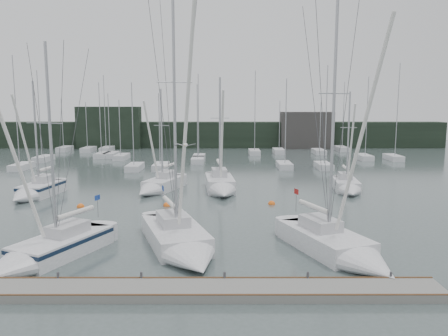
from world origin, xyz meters
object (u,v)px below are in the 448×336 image
object	(u,v)px
buoy_b	(272,204)
buoy_a	(167,206)
sailboat_near_left	(40,254)
sailboat_mid_e	(348,187)
sailboat_mid_c	(221,186)
sailboat_near_center	(183,245)
sailboat_near_right	(344,251)
sailboat_mid_b	(158,187)
buoy_c	(81,207)
sailboat_mid_a	(34,192)

from	to	relation	value
buoy_b	buoy_a	bearing A→B (deg)	-175.94
sailboat_near_left	sailboat_mid_e	bearing A→B (deg)	64.81
sailboat_mid_e	sailboat_mid_c	bearing A→B (deg)	-173.21
sailboat_near_center	sailboat_near_right	distance (m)	9.13
sailboat_near_left	sailboat_mid_b	distance (m)	19.76
sailboat_mid_c	buoy_c	distance (m)	13.27
sailboat_near_left	sailboat_near_center	bearing A→B (deg)	34.51
sailboat_mid_b	sailboat_mid_c	world-z (taller)	sailboat_mid_c
sailboat_mid_e	buoy_b	distance (m)	9.43
sailboat_mid_b	sailboat_mid_e	bearing A→B (deg)	18.45
buoy_c	buoy_b	bearing A→B (deg)	3.79
sailboat_near_right	buoy_c	world-z (taller)	sailboat_near_right
sailboat_mid_b	sailboat_mid_c	bearing A→B (deg)	15.69
sailboat_mid_a	sailboat_mid_e	bearing A→B (deg)	12.91
sailboat_mid_b	buoy_b	size ratio (longest dim) A/B	17.63
sailboat_mid_b	buoy_a	bearing A→B (deg)	-54.78
sailboat_mid_a	sailboat_near_center	bearing A→B (deg)	-36.93
sailboat_near_left	sailboat_near_right	bearing A→B (deg)	25.86
sailboat_near_left	sailboat_mid_a	bearing A→B (deg)	138.31
sailboat_mid_b	buoy_c	size ratio (longest dim) A/B	17.06
sailboat_near_left	sailboat_near_center	distance (m)	7.82
sailboat_mid_c	sailboat_mid_e	bearing A→B (deg)	-4.78
sailboat_mid_e	buoy_c	world-z (taller)	sailboat_mid_e
sailboat_near_right	sailboat_mid_e	size ratio (longest dim) A/B	1.49
sailboat_near_center	sailboat_near_right	xyz separation A→B (m)	(9.08, -0.91, 0.01)
sailboat_near_center	sailboat_near_left	bearing A→B (deg)	171.08
buoy_a	sailboat_mid_e	bearing A→B (deg)	18.16
sailboat_mid_a	sailboat_mid_b	distance (m)	11.33
sailboat_near_left	sailboat_mid_b	size ratio (longest dim) A/B	1.19
buoy_a	buoy_b	xyz separation A→B (m)	(9.04, 0.64, 0.00)
buoy_b	buoy_c	bearing A→B (deg)	-176.21
sailboat_near_left	sailboat_mid_e	world-z (taller)	sailboat_near_left
sailboat_near_left	buoy_c	size ratio (longest dim) A/B	20.29
buoy_a	sailboat_near_center	bearing A→B (deg)	-78.29
sailboat_mid_c	buoy_c	size ratio (longest dim) A/B	18.91
sailboat_near_right	sailboat_mid_b	size ratio (longest dim) A/B	1.44
sailboat_near_left	sailboat_near_right	distance (m)	16.78
sailboat_near_left	sailboat_mid_c	distance (m)	21.39
sailboat_mid_a	sailboat_mid_e	xyz separation A→B (m)	(29.71, 2.41, -0.08)
sailboat_mid_e	buoy_c	xyz separation A→B (m)	(-24.29, -6.03, -0.51)
buoy_b	buoy_c	world-z (taller)	buoy_c
sailboat_near_left	sailboat_mid_e	distance (m)	29.30
sailboat_near_right	sailboat_mid_b	xyz separation A→B (m)	(-13.26, 18.95, -0.02)
sailboat_near_center	sailboat_mid_c	world-z (taller)	sailboat_near_center
sailboat_mid_a	sailboat_mid_e	distance (m)	29.81
sailboat_mid_a	buoy_c	xyz separation A→B (m)	(5.42, -3.62, -0.60)
sailboat_mid_e	buoy_b	size ratio (longest dim) A/B	17.12
sailboat_mid_b	buoy_a	distance (m)	6.20
sailboat_mid_b	buoy_c	xyz separation A→B (m)	(-5.57, -6.38, -0.54)
buoy_a	buoy_b	size ratio (longest dim) A/B	1.02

